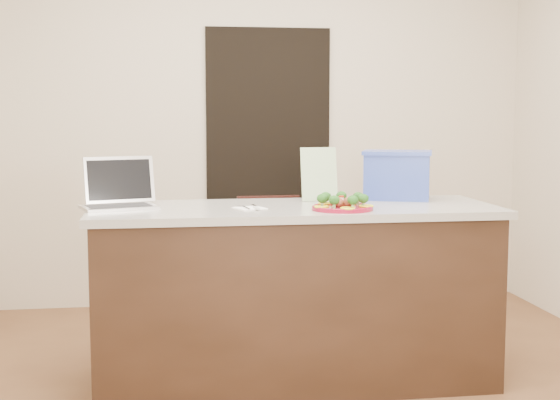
{
  "coord_description": "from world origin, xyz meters",
  "views": [
    {
      "loc": [
        -0.66,
        -3.64,
        1.39
      ],
      "look_at": [
        -0.08,
        0.2,
        0.96
      ],
      "focal_mm": 50.0,
      "sensor_mm": 36.0,
      "label": 1
    }
  ],
  "objects": [
    {
      "name": "knife",
      "position": [
        -0.21,
        0.16,
        0.93
      ],
      "size": [
        0.02,
        0.19,
        0.01
      ],
      "rotation": [
        0.0,
        0.0,
        0.08
      ],
      "color": "silver",
      "rests_on": "napkin"
    },
    {
      "name": "room_shell",
      "position": [
        0.0,
        0.0,
        1.62
      ],
      "size": [
        4.0,
        4.0,
        4.0
      ],
      "color": "white",
      "rests_on": "ground"
    },
    {
      "name": "pepper_rings",
      "position": [
        0.21,
        0.06,
        0.94
      ],
      "size": [
        0.29,
        0.28,
        0.01
      ],
      "color": "yellow",
      "rests_on": "plate"
    },
    {
      "name": "doorway",
      "position": [
        0.1,
        1.98,
        1.0
      ],
      "size": [
        0.9,
        0.02,
        2.0
      ],
      "primitive_type": "cube",
      "color": "black",
      "rests_on": "ground"
    },
    {
      "name": "leaflet",
      "position": [
        0.17,
        0.47,
        1.06
      ],
      "size": [
        0.21,
        0.07,
        0.29
      ],
      "primitive_type": "cube",
      "rotation": [
        -0.14,
        0.0,
        0.14
      ],
      "color": "white",
      "rests_on": "island"
    },
    {
      "name": "island",
      "position": [
        0.0,
        0.25,
        0.46
      ],
      "size": [
        2.06,
        0.76,
        0.92
      ],
      "color": "black",
      "rests_on": "ground"
    },
    {
      "name": "plate",
      "position": [
        0.21,
        0.06,
        0.93
      ],
      "size": [
        0.3,
        0.3,
        0.02
      ],
      "rotation": [
        0.0,
        0.0,
        0.11
      ],
      "color": "maroon",
      "rests_on": "island"
    },
    {
      "name": "fork",
      "position": [
        -0.26,
        0.18,
        0.93
      ],
      "size": [
        0.04,
        0.15,
        0.0
      ],
      "rotation": [
        0.0,
        0.0,
        0.15
      ],
      "color": "silver",
      "rests_on": "napkin"
    },
    {
      "name": "chair",
      "position": [
        -0.02,
        1.03,
        0.5
      ],
      "size": [
        0.4,
        0.4,
        0.88
      ],
      "rotation": [
        0.0,
        0.0,
        0.02
      ],
      "color": "#371410",
      "rests_on": "ground"
    },
    {
      "name": "meatballs",
      "position": [
        0.2,
        0.06,
        0.96
      ],
      "size": [
        0.12,
        0.11,
        0.04
      ],
      "color": "brown",
      "rests_on": "plate"
    },
    {
      "name": "laptop",
      "position": [
        -0.88,
        0.33,
        0.99
      ],
      "size": [
        0.41,
        0.38,
        0.25
      ],
      "rotation": [
        0.0,
        0.0,
        0.3
      ],
      "color": "silver",
      "rests_on": "island"
    },
    {
      "name": "ground",
      "position": [
        0.0,
        0.0,
        0.0
      ],
      "size": [
        4.0,
        4.0,
        0.0
      ],
      "primitive_type": "plane",
      "color": "brown",
      "rests_on": "ground"
    },
    {
      "name": "blue_box",
      "position": [
        0.61,
        0.48,
        1.05
      ],
      "size": [
        0.44,
        0.38,
        0.27
      ],
      "rotation": [
        0.0,
        0.0,
        -0.35
      ],
      "color": "#2C42A1",
      "rests_on": "island"
    },
    {
      "name": "broccoli",
      "position": [
        0.21,
        0.06,
        0.98
      ],
      "size": [
        0.25,
        0.25,
        0.04
      ],
      "color": "#164311",
      "rests_on": "plate"
    },
    {
      "name": "yogurt_bottle",
      "position": [
        0.2,
        0.04,
        0.95
      ],
      "size": [
        0.03,
        0.03,
        0.07
      ],
      "rotation": [
        0.0,
        0.0,
        0.33
      ],
      "color": "silver",
      "rests_on": "island"
    },
    {
      "name": "napkin",
      "position": [
        -0.24,
        0.17,
        0.92
      ],
      "size": [
        0.17,
        0.17,
        0.01
      ],
      "primitive_type": "cube",
      "rotation": [
        0.0,
        0.0,
        0.38
      ],
      "color": "white",
      "rests_on": "island"
    }
  ]
}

